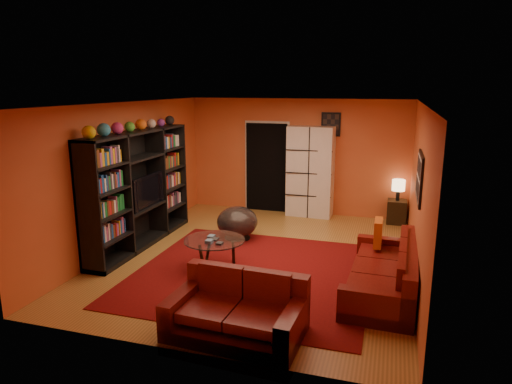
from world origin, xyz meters
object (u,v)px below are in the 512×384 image
(coffee_table, at_px, (215,242))
(side_table, at_px, (397,212))
(bowl_chair, at_px, (237,222))
(tv, at_px, (143,191))
(sofa, at_px, (388,273))
(entertainment_unit, at_px, (139,189))
(loveseat, at_px, (238,310))
(table_lamp, at_px, (398,186))
(storage_cabinet, at_px, (310,172))

(coffee_table, height_order, side_table, side_table)
(coffee_table, xyz_separation_m, bowl_chair, (-0.13, 1.48, -0.11))
(tv, xyz_separation_m, sofa, (4.36, -0.82, -0.73))
(side_table, bearing_deg, entertainment_unit, -148.71)
(tv, distance_m, bowl_chair, 1.85)
(entertainment_unit, xyz_separation_m, loveseat, (2.72, -2.41, -0.77))
(side_table, relative_size, table_lamp, 1.12)
(bowl_chair, bearing_deg, tv, -154.71)
(loveseat, xyz_separation_m, coffee_table, (-0.99, 1.71, 0.16))
(tv, height_order, table_lamp, tv)
(coffee_table, xyz_separation_m, side_table, (2.79, 3.45, -0.20))
(sofa, bearing_deg, side_table, 90.34)
(loveseat, bearing_deg, coffee_table, 33.05)
(entertainment_unit, distance_m, storage_cabinet, 3.84)
(bowl_chair, height_order, table_lamp, table_lamp)
(coffee_table, distance_m, storage_cabinet, 3.66)
(sofa, relative_size, table_lamp, 5.12)
(tv, relative_size, side_table, 2.04)
(entertainment_unit, xyz_separation_m, tv, (0.05, 0.04, -0.04))
(tv, height_order, bowl_chair, tv)
(sofa, bearing_deg, coffee_table, -179.46)
(entertainment_unit, bearing_deg, bowl_chair, 25.87)
(bowl_chair, distance_m, table_lamp, 3.56)
(tv, height_order, coffee_table, tv)
(loveseat, bearing_deg, sofa, -42.87)
(loveseat, distance_m, bowl_chair, 3.38)
(entertainment_unit, height_order, table_lamp, entertainment_unit)
(entertainment_unit, height_order, sofa, entertainment_unit)
(tv, bearing_deg, side_table, -58.83)
(sofa, xyz_separation_m, table_lamp, (0.11, 3.53, 0.53))
(coffee_table, relative_size, storage_cabinet, 0.48)
(side_table, xyz_separation_m, table_lamp, (0.00, 0.00, 0.56))
(tv, distance_m, coffee_table, 1.93)
(entertainment_unit, relative_size, sofa, 1.31)
(sofa, bearing_deg, tv, 171.47)
(coffee_table, bearing_deg, storage_cabinet, 75.67)
(bowl_chair, bearing_deg, coffee_table, -84.88)
(coffee_table, distance_m, side_table, 4.44)
(storage_cabinet, bearing_deg, side_table, 1.42)
(bowl_chair, height_order, side_table, bowl_chair)
(tv, distance_m, side_table, 5.29)
(entertainment_unit, distance_m, table_lamp, 5.30)
(loveseat, height_order, bowl_chair, loveseat)
(tv, height_order, sofa, tv)
(entertainment_unit, bearing_deg, tv, 41.04)
(tv, bearing_deg, loveseat, -132.59)
(storage_cabinet, bearing_deg, bowl_chair, -114.02)
(storage_cabinet, bearing_deg, entertainment_unit, -130.30)
(bowl_chair, xyz_separation_m, side_table, (2.92, 1.97, -0.09))
(entertainment_unit, relative_size, storage_cabinet, 1.49)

